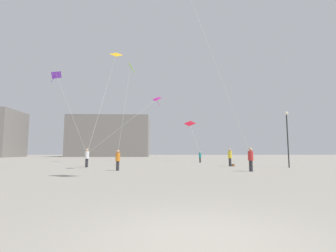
# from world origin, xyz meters

# --- Properties ---
(ground_plane) EXTENTS (300.00, 300.00, 0.00)m
(ground_plane) POSITION_xyz_m (0.00, 0.00, 0.00)
(ground_plane) COLOR #9E9689
(person_in_yellow) EXTENTS (0.40, 0.40, 1.86)m
(person_in_yellow) POSITION_xyz_m (6.57, 21.32, 1.02)
(person_in_yellow) COLOR #2D2D33
(person_in_yellow) RESTS_ON ground_plane
(person_in_white) EXTENTS (0.40, 0.40, 1.83)m
(person_in_white) POSITION_xyz_m (-7.98, 20.12, 1.00)
(person_in_white) COLOR #2D2D33
(person_in_white) RESTS_ON ground_plane
(person_in_red) EXTENTS (0.40, 0.40, 1.82)m
(person_in_red) POSITION_xyz_m (6.22, 14.38, 1.00)
(person_in_red) COLOR #2D2D33
(person_in_red) RESTS_ON ground_plane
(person_in_teal) EXTENTS (0.35, 0.35, 1.61)m
(person_in_teal) POSITION_xyz_m (4.95, 30.89, 0.88)
(person_in_teal) COLOR #2D2D33
(person_in_teal) RESTS_ON ground_plane
(person_in_orange) EXTENTS (0.36, 0.36, 1.66)m
(person_in_orange) POSITION_xyz_m (-4.13, 15.51, 0.91)
(person_in_orange) COLOR #2D2D33
(person_in_orange) RESTS_ON ground_plane
(kite_violet_delta) EXTENTS (3.48, 1.57, 8.01)m
(kite_violet_delta) POSITION_xyz_m (-10.96, 19.24, 8.88)
(kite_violet_delta) COLOR purple
(kite_lime_delta) EXTENTS (1.22, 0.98, 7.83)m
(kite_lime_delta) POSITION_xyz_m (-3.30, 15.98, 8.64)
(kite_lime_delta) COLOR #8CD12D
(kite_magenta_delta) EXTENTS (7.35, 2.88, 6.38)m
(kite_magenta_delta) POSITION_xyz_m (-1.36, 22.43, 7.23)
(kite_magenta_delta) COLOR #D12899
(kite_crimson_delta) EXTENTS (1.72, 7.37, 5.59)m
(kite_crimson_delta) POSITION_xyz_m (4.31, 37.60, 6.42)
(kite_crimson_delta) COLOR red
(kite_amber_delta) EXTENTS (1.57, 11.09, 15.03)m
(kite_amber_delta) POSITION_xyz_m (-7.38, 30.45, 15.57)
(kite_amber_delta) COLOR yellow
(building_centre_hall) EXTENTS (27.86, 15.79, 14.22)m
(building_centre_hall) POSITION_xyz_m (-19.00, 84.50, 7.11)
(building_centre_hall) COLOR gray
(building_centre_hall) RESTS_ON ground_plane
(lamppost_east) EXTENTS (0.36, 0.36, 5.46)m
(lamppost_east) POSITION_xyz_m (11.64, 19.03, 3.61)
(lamppost_east) COLOR #2D2D30
(lamppost_east) RESTS_ON ground_plane
(handbag_beside_flyer) EXTENTS (0.35, 0.27, 0.24)m
(handbag_beside_flyer) POSITION_xyz_m (6.92, 21.42, 0.12)
(handbag_beside_flyer) COLOR brown
(handbag_beside_flyer) RESTS_ON ground_plane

